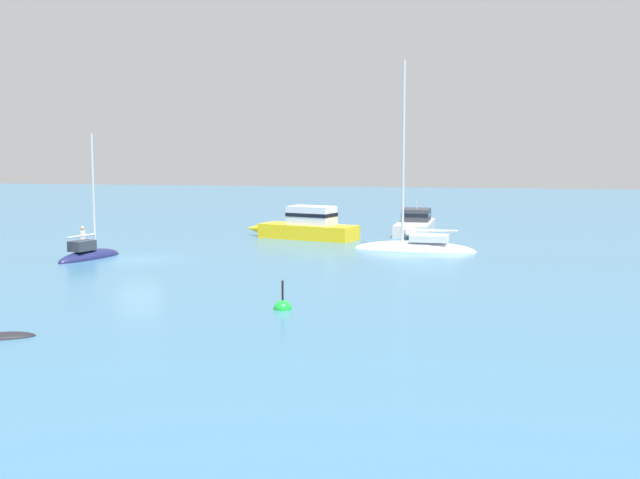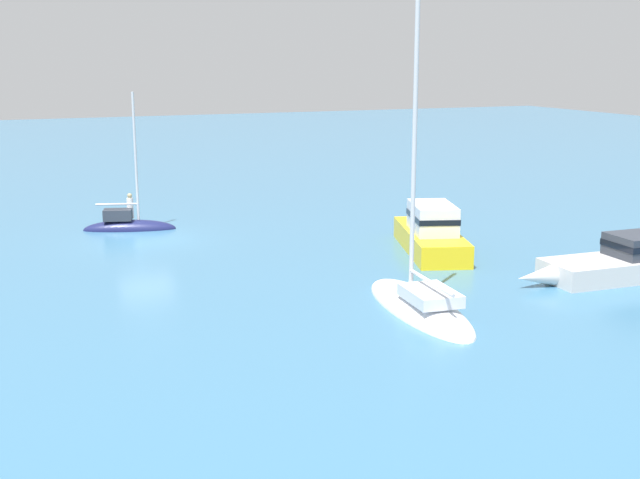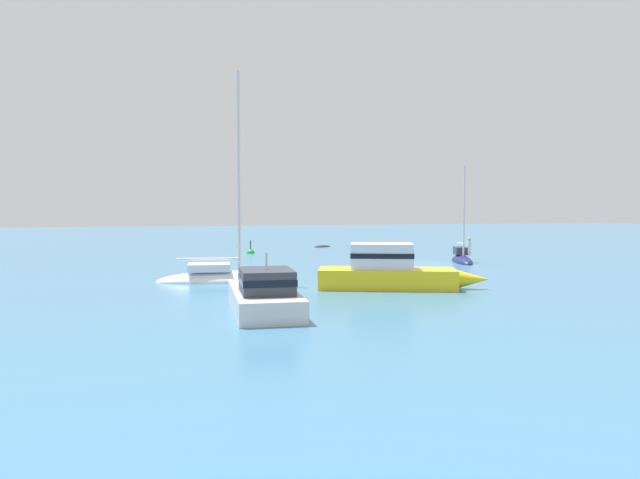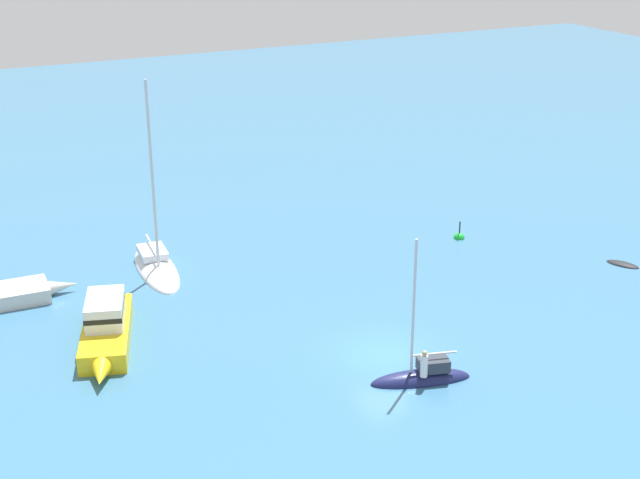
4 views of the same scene
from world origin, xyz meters
name	(u,v)px [view 1 (image 1 of 4)]	position (x,y,z in m)	size (l,w,h in m)	color
ground_plane	(139,259)	(0.00, 0.00, 0.00)	(160.00, 160.00, 0.00)	teal
yacht	(89,256)	(-2.74, -0.29, 0.16)	(2.38, 4.66, 7.20)	#191E4C
tender	(5,337)	(3.10, -17.55, 0.00)	(2.04, 1.53, 0.33)	black
cabin_cruiser	(415,224)	(13.63, 15.83, 0.64)	(2.53, 7.91, 2.28)	silver
ketch	(415,248)	(14.33, 6.54, 0.14)	(7.31, 2.68, 11.49)	white
cabin_cruiser_1	(306,226)	(6.83, 11.20, 0.84)	(8.16, 4.01, 2.16)	yellow
channel_buoy	(283,309)	(10.72, -11.55, 0.01)	(0.69, 0.69, 1.43)	green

